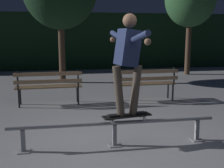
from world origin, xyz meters
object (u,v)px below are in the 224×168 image
tree_far_right (190,0)px  skateboard (127,116)px  park_bench_leftmost (49,84)px  park_bench_left_center (146,81)px  skateboarder (128,56)px  grind_rail (115,127)px

tree_far_right → skateboard: bearing=-120.7°
skateboard → park_bench_leftmost: 3.08m
skateboard → park_bench_leftmost: (-1.32, 2.78, 0.06)m
skateboard → park_bench_left_center: bearing=67.5°
skateboarder → park_bench_left_center: skateboarder is taller
park_bench_leftmost → park_bench_left_center: same height
grind_rail → park_bench_leftmost: bearing=111.9°
park_bench_leftmost → skateboarder: bearing=-64.6°
skateboard → park_bench_leftmost: park_bench_leftmost is taller
skateboard → park_bench_left_center: park_bench_left_center is taller
skateboarder → park_bench_leftmost: skateboarder is taller
skateboard → park_bench_leftmost: bearing=115.3°
grind_rail → skateboarder: bearing=0.1°
skateboarder → park_bench_leftmost: size_ratio=0.97×
grind_rail → skateboard: (0.20, 0.00, 0.17)m
grind_rail → skateboard: size_ratio=4.07×
grind_rail → park_bench_leftmost: (-1.12, 2.78, 0.23)m
tree_far_right → park_bench_leftmost: bearing=-141.6°
skateboarder → tree_far_right: size_ratio=0.36×
grind_rail → skateboard: bearing=0.0°
tree_far_right → grind_rail: bearing=-121.9°
park_bench_leftmost → tree_far_right: tree_far_right is taller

